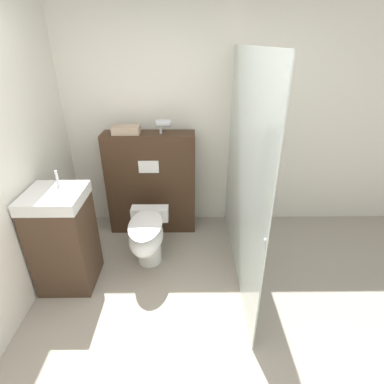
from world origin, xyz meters
The scene contains 8 objects.
ground_plane centered at (0.00, 0.00, 0.00)m, with size 12.00×12.00×0.00m, color #9E9384.
wall_back centered at (0.00, 2.02, 1.25)m, with size 8.00×0.06×2.50m.
partition_panel centered at (-0.49, 1.78, 0.60)m, with size 1.01×0.29×1.20m.
shower_glass centered at (0.43, 1.03, 1.03)m, with size 0.04×1.90×2.06m.
toilet centered at (-0.47, 1.08, 0.34)m, with size 0.39×0.70×0.54m.
sink_vanity centered at (-1.19, 0.84, 0.48)m, with size 0.49×0.48×1.10m.
hair_drier centered at (-0.31, 1.76, 1.31)m, with size 0.18×0.08×0.15m.
folded_towel centered at (-0.72, 1.75, 1.24)m, with size 0.29×0.18×0.08m.
Camera 1 is at (-0.05, -1.39, 2.09)m, focal length 28.00 mm.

